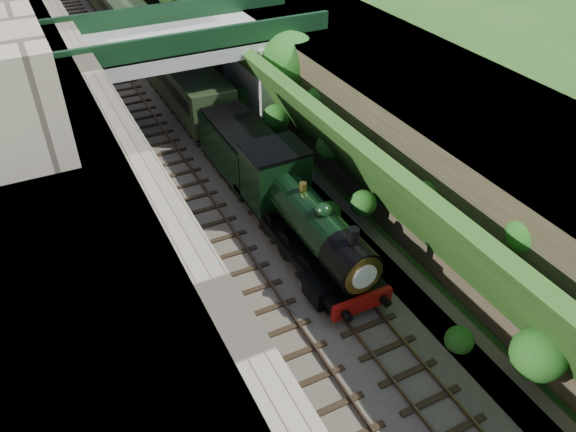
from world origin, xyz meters
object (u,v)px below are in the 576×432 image
at_px(road_bridge, 193,68).
at_px(tender, 241,151).
at_px(locomotive, 304,218).
at_px(tree, 291,64).

height_order(road_bridge, tender, road_bridge).
xyz_separation_m(locomotive, tender, (-0.00, 7.36, -0.27)).
relative_size(road_bridge, locomotive, 1.56).
distance_m(road_bridge, tender, 6.98).
xyz_separation_m(road_bridge, locomotive, (0.26, -13.89, -2.18)).
height_order(tree, locomotive, tree).
bearing_deg(locomotive, tree, 65.94).
bearing_deg(road_bridge, tree, -33.83).
bearing_deg(locomotive, tender, 90.00).
bearing_deg(locomotive, road_bridge, 91.06).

